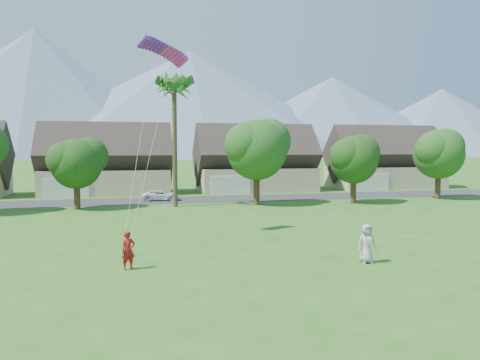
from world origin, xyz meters
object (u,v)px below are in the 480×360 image
object	(u,v)px
kite_flyer	(128,251)
watcher	(367,244)
parked_car	(161,195)
parafoil_kite	(163,49)

from	to	relation	value
kite_flyer	watcher	size ratio (longest dim) A/B	0.93
watcher	parked_car	xyz separation A→B (m)	(-8.00, 29.88, -0.40)
watcher	kite_flyer	bearing A→B (deg)	179.97
kite_flyer	parked_car	xyz separation A→B (m)	(3.46, 28.44, -0.34)
watcher	parafoil_kite	bearing A→B (deg)	141.18
parafoil_kite	kite_flyer	bearing A→B (deg)	-128.73
kite_flyer	parafoil_kite	world-z (taller)	parafoil_kite
watcher	parafoil_kite	size ratio (longest dim) A/B	0.57
watcher	parafoil_kite	world-z (taller)	parafoil_kite
parked_car	parafoil_kite	xyz separation A→B (m)	(-1.14, -20.43, 11.32)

